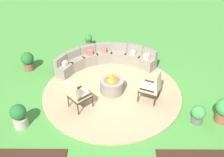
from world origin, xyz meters
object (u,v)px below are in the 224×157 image
object	(u,v)px
fire_pit	(112,84)
potted_plant_0	(89,40)
potted_plant_2	(198,114)
curved_stone_bench	(105,59)
potted_plant_4	(28,60)
lounge_chair_front_right	(152,86)
potted_plant_1	(19,116)
potted_plant_3	(224,110)
lounge_chair_front_left	(77,94)

from	to	relation	value
fire_pit	potted_plant_0	world-z (taller)	fire_pit
potted_plant_0	potted_plant_2	size ratio (longest dim) A/B	0.94
curved_stone_bench	potted_plant_4	xyz separation A→B (m)	(-2.97, -0.20, 0.04)
curved_stone_bench	potted_plant_0	bearing A→B (deg)	114.13
lounge_chair_front_right	curved_stone_bench	bearing A→B (deg)	60.49
potted_plant_1	potted_plant_4	size ratio (longest dim) A/B	1.04
fire_pit	curved_stone_bench	xyz separation A→B (m)	(-0.28, 1.66, 0.02)
potted_plant_1	fire_pit	bearing A→B (deg)	31.43
fire_pit	potted_plant_3	xyz separation A→B (m)	(3.29, -1.37, 0.09)
lounge_chair_front_right	lounge_chair_front_left	bearing A→B (deg)	123.87
potted_plant_1	potted_plant_3	world-z (taller)	potted_plant_3
potted_plant_1	potted_plant_2	xyz separation A→B (m)	(5.18, 0.19, -0.08)
potted_plant_1	potted_plant_3	size ratio (longest dim) A/B	0.96
lounge_chair_front_left	lounge_chair_front_right	world-z (taller)	lounge_chair_front_right
potted_plant_0	potted_plant_4	size ratio (longest dim) A/B	0.77
curved_stone_bench	potted_plant_3	world-z (taller)	curved_stone_bench
potted_plant_2	potted_plant_3	distance (m)	0.77
lounge_chair_front_left	curved_stone_bench	bearing A→B (deg)	120.43
potted_plant_2	potted_plant_3	xyz separation A→B (m)	(0.76, 0.07, 0.11)
lounge_chair_front_left	potted_plant_4	size ratio (longest dim) A/B	1.44
lounge_chair_front_right	potted_plant_1	xyz separation A→B (m)	(-3.94, -1.14, -0.21)
lounge_chair_front_right	potted_plant_0	world-z (taller)	lounge_chair_front_right
lounge_chair_front_right	potted_plant_4	distance (m)	4.94
potted_plant_2	lounge_chair_front_left	bearing A→B (deg)	171.03
lounge_chair_front_left	potted_plant_4	distance (m)	3.21
potted_plant_0	potted_plant_3	bearing A→B (deg)	-47.75
fire_pit	lounge_chair_front_left	world-z (taller)	lounge_chair_front_left
lounge_chair_front_right	potted_plant_3	distance (m)	2.21
potted_plant_0	lounge_chair_front_right	bearing A→B (deg)	-58.94
lounge_chair_front_right	potted_plant_3	bearing A→B (deg)	-89.60
fire_pit	potted_plant_0	size ratio (longest dim) A/B	1.42
fire_pit	lounge_chair_front_right	bearing A→B (deg)	-20.35
curved_stone_bench	potted_plant_4	world-z (taller)	curved_stone_bench
curved_stone_bench	lounge_chair_front_right	world-z (taller)	lounge_chair_front_right
lounge_chair_front_left	potted_plant_0	size ratio (longest dim) A/B	1.87
lounge_chair_front_right	potted_plant_4	xyz separation A→B (m)	(-4.54, 1.94, -0.21)
curved_stone_bench	lounge_chair_front_left	xyz separation A→B (m)	(-0.78, -2.53, 0.24)
potted_plant_4	lounge_chair_front_left	bearing A→B (deg)	-46.72
fire_pit	lounge_chair_front_left	distance (m)	1.39
lounge_chair_front_right	potted_plant_4	size ratio (longest dim) A/B	1.49
potted_plant_2	lounge_chair_front_right	bearing A→B (deg)	142.49
potted_plant_0	potted_plant_1	bearing A→B (deg)	-107.33
fire_pit	curved_stone_bench	distance (m)	1.69
potted_plant_0	potted_plant_2	world-z (taller)	potted_plant_2
fire_pit	potted_plant_4	world-z (taller)	fire_pit
potted_plant_2	potted_plant_3	size ratio (longest dim) A/B	0.76
curved_stone_bench	potted_plant_1	distance (m)	4.05
curved_stone_bench	potted_plant_2	xyz separation A→B (m)	(2.81, -3.10, -0.04)
fire_pit	potted_plant_3	bearing A→B (deg)	-22.57
curved_stone_bench	potted_plant_2	size ratio (longest dim) A/B	6.31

